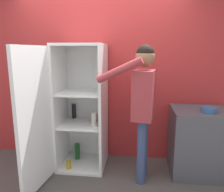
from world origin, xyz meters
TOP-DOWN VIEW (x-y plane):
  - ground_plane at (0.00, 0.00)m, footprint 12.00×12.00m
  - wall_back at (0.00, 0.98)m, footprint 7.00×0.06m
  - refrigerator at (-0.30, 0.52)m, footprint 0.79×1.29m
  - person at (0.64, 0.34)m, footprint 0.73×0.56m
  - counter at (1.43, 0.61)m, footprint 0.75×0.64m
  - bowl at (1.48, 0.49)m, footprint 0.19×0.19m

SIDE VIEW (x-z plane):
  - ground_plane at x=0.00m, z-range 0.00..0.00m
  - counter at x=1.43m, z-range 0.00..0.90m
  - refrigerator at x=-0.30m, z-range -0.01..1.76m
  - bowl at x=1.48m, z-range 0.90..0.97m
  - person at x=0.64m, z-range 0.25..2.00m
  - wall_back at x=0.00m, z-range 0.00..2.55m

